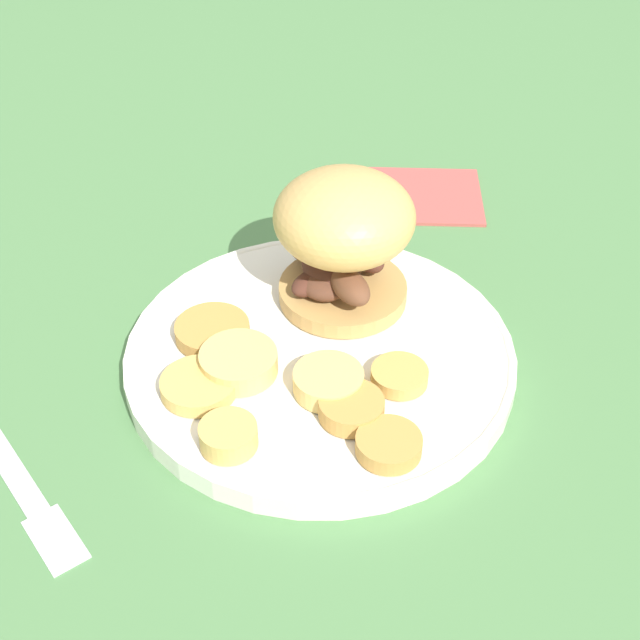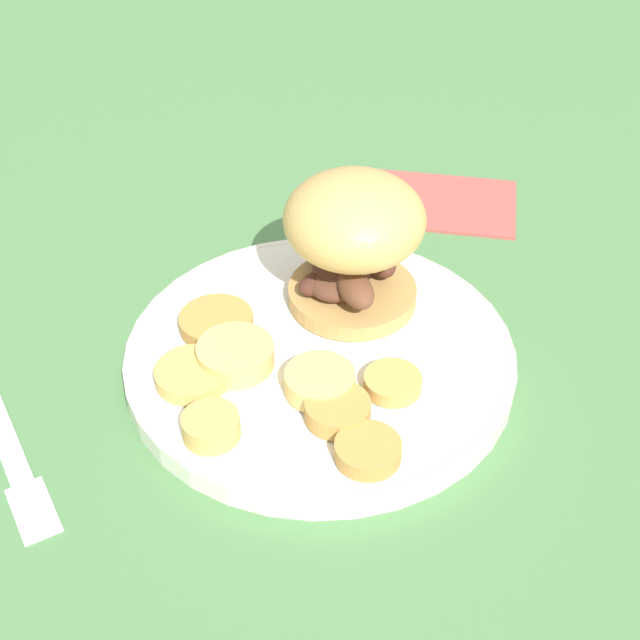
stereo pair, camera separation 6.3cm
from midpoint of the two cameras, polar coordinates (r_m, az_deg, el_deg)
name	(u,v)px [view 1 (the left image)]	position (r m, az deg, el deg)	size (l,w,h in m)	color
ground_plane	(320,366)	(0.66, -2.74, -3.05)	(4.00, 4.00, 0.00)	#4C7A47
dinner_plate	(320,355)	(0.65, -2.77, -2.38)	(0.28, 0.28, 0.02)	white
sandwich	(342,235)	(0.65, -1.34, 5.34)	(0.10, 0.11, 0.11)	tan
potato_round_0	(239,362)	(0.62, -8.11, -2.82)	(0.05, 0.05, 0.02)	#DBB766
potato_round_1	(389,445)	(0.57, 1.25, -8.13)	(0.04, 0.04, 0.01)	#BC8942
potato_round_2	(199,385)	(0.62, -10.69, -4.27)	(0.05, 0.05, 0.01)	tan
potato_round_3	(358,406)	(0.59, -0.59, -5.68)	(0.04, 0.04, 0.01)	#BC8942
potato_round_4	(228,436)	(0.58, -9.02, -7.48)	(0.04, 0.04, 0.02)	tan
potato_round_5	(328,382)	(0.60, -2.43, -4.09)	(0.05, 0.05, 0.02)	#DBB766
potato_round_6	(212,331)	(0.66, -9.64, -0.80)	(0.05, 0.05, 0.01)	#BC8942
potato_round_7	(399,376)	(0.61, 2.20, -3.71)	(0.04, 0.04, 0.01)	tan
fork	(21,483)	(0.62, -21.46, -9.85)	(0.07, 0.16, 0.00)	silver
napkin	(401,194)	(0.84, 3.10, 8.00)	(0.15, 0.10, 0.01)	#B24C47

